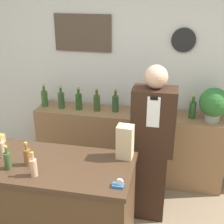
% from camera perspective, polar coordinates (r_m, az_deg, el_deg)
% --- Properties ---
extents(back_wall, '(5.20, 0.09, 2.70)m').
position_cam_1_polar(back_wall, '(3.87, 2.08, 7.55)').
color(back_wall, silver).
rests_on(back_wall, ground_plane).
extents(back_shelf, '(2.31, 0.39, 0.91)m').
position_cam_1_polar(back_shelf, '(3.96, 2.94, -6.18)').
color(back_shelf, '#8E6642').
rests_on(back_shelf, ground_plane).
extents(display_counter, '(1.44, 0.68, 0.93)m').
position_cam_1_polar(display_counter, '(3.05, -10.55, -16.60)').
color(display_counter, '#4C331E').
rests_on(display_counter, ground_plane).
extents(shopkeeper, '(0.42, 0.27, 1.68)m').
position_cam_1_polar(shopkeeper, '(3.18, 7.35, -6.30)').
color(shopkeeper, '#331E14').
rests_on(shopkeeper, ground_plane).
extents(potted_plant, '(0.33, 0.33, 0.39)m').
position_cam_1_polar(potted_plant, '(3.64, 18.13, 1.52)').
color(potted_plant, '#9E998E').
rests_on(potted_plant, back_shelf).
extents(paper_bag, '(0.15, 0.13, 0.31)m').
position_cam_1_polar(paper_bag, '(2.73, 2.39, -5.49)').
color(paper_bag, tan).
rests_on(paper_bag, display_counter).
extents(tape_dispenser, '(0.09, 0.06, 0.07)m').
position_cam_1_polar(tape_dispenser, '(2.44, 1.22, -13.07)').
color(tape_dispenser, '#2D66A8').
rests_on(tape_dispenser, display_counter).
extents(counter_bottle_1, '(0.06, 0.06, 0.22)m').
position_cam_1_polar(counter_bottle_1, '(2.95, -19.50, -6.31)').
color(counter_bottle_1, tan).
rests_on(counter_bottle_1, display_counter).
extents(counter_bottle_2, '(0.06, 0.06, 0.22)m').
position_cam_1_polar(counter_bottle_2, '(2.75, -18.54, -8.35)').
color(counter_bottle_2, '#374E2A').
rests_on(counter_bottle_2, display_counter).
extents(counter_bottle_3, '(0.06, 0.06, 0.22)m').
position_cam_1_polar(counter_bottle_3, '(2.76, -15.23, -7.85)').
color(counter_bottle_3, brown).
rests_on(counter_bottle_3, display_counter).
extents(counter_bottle_4, '(0.06, 0.06, 0.22)m').
position_cam_1_polar(counter_bottle_4, '(2.60, -14.16, -9.72)').
color(counter_bottle_4, tan).
rests_on(counter_bottle_4, display_counter).
extents(shelf_bottle_0, '(0.08, 0.08, 0.29)m').
position_cam_1_polar(shelf_bottle_0, '(4.01, -12.23, 2.52)').
color(shelf_bottle_0, '#345725').
rests_on(shelf_bottle_0, back_shelf).
extents(shelf_bottle_1, '(0.08, 0.08, 0.29)m').
position_cam_1_polar(shelf_bottle_1, '(3.91, -9.26, 2.24)').
color(shelf_bottle_1, '#304C28').
rests_on(shelf_bottle_1, back_shelf).
extents(shelf_bottle_2, '(0.08, 0.08, 0.29)m').
position_cam_1_polar(shelf_bottle_2, '(3.84, -6.09, 2.01)').
color(shelf_bottle_2, '#274C1E').
rests_on(shelf_bottle_2, back_shelf).
extents(shelf_bottle_3, '(0.08, 0.08, 0.29)m').
position_cam_1_polar(shelf_bottle_3, '(3.79, -2.79, 1.80)').
color(shelf_bottle_3, '#334C22').
rests_on(shelf_bottle_3, back_shelf).
extents(shelf_bottle_4, '(0.08, 0.08, 0.29)m').
position_cam_1_polar(shelf_bottle_4, '(3.76, 0.62, 1.65)').
color(shelf_bottle_4, '#2B4A29').
rests_on(shelf_bottle_4, back_shelf).
extents(shelf_bottle_5, '(0.08, 0.08, 0.29)m').
position_cam_1_polar(shelf_bottle_5, '(3.73, 4.06, 1.42)').
color(shelf_bottle_5, '#294D26').
rests_on(shelf_bottle_5, back_shelf).
extents(shelf_bottle_6, '(0.08, 0.08, 0.29)m').
position_cam_1_polar(shelf_bottle_6, '(3.68, 7.49, 0.99)').
color(shelf_bottle_6, '#2E5825').
rests_on(shelf_bottle_6, back_shelf).
extents(shelf_bottle_7, '(0.08, 0.08, 0.29)m').
position_cam_1_polar(shelf_bottle_7, '(3.70, 11.01, 0.87)').
color(shelf_bottle_7, '#2A5020').
rests_on(shelf_bottle_7, back_shelf).
extents(shelf_bottle_8, '(0.08, 0.08, 0.29)m').
position_cam_1_polar(shelf_bottle_8, '(3.69, 14.51, 0.50)').
color(shelf_bottle_8, '#2A5023').
rests_on(shelf_bottle_8, back_shelf).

